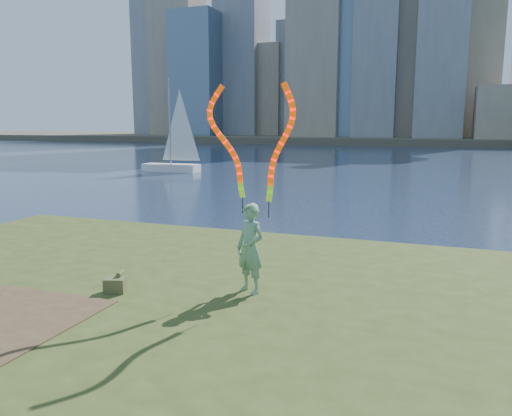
% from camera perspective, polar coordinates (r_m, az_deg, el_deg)
% --- Properties ---
extents(ground, '(320.00, 320.00, 0.00)m').
position_cam_1_polar(ground, '(10.36, -6.91, -12.06)').
color(ground, '#1B2843').
rests_on(ground, ground).
extents(grassy_knoll, '(20.00, 18.00, 0.80)m').
position_cam_1_polar(grassy_knoll, '(8.42, -14.29, -15.13)').
color(grassy_knoll, '#354418').
rests_on(grassy_knoll, ground).
extents(far_shore, '(320.00, 40.00, 1.20)m').
position_cam_1_polar(far_shore, '(103.69, 17.75, 7.51)').
color(far_shore, '#4B4637').
rests_on(far_shore, ground).
extents(woman_with_ribbons, '(1.88, 0.87, 4.01)m').
position_cam_1_polar(woman_with_ribbons, '(8.82, -0.50, -0.87)').
color(woman_with_ribbons, '#207531').
rests_on(woman_with_ribbons, grassy_knoll).
extents(canvas_bag, '(0.42, 0.48, 0.35)m').
position_cam_1_polar(canvas_bag, '(9.47, -15.76, -8.41)').
color(canvas_bag, '#404823').
rests_on(canvas_bag, grassy_knoll).
extents(sailboat, '(4.81, 1.53, 7.29)m').
position_cam_1_polar(sailboat, '(39.97, -9.40, 5.92)').
color(sailboat, white).
rests_on(sailboat, ground).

